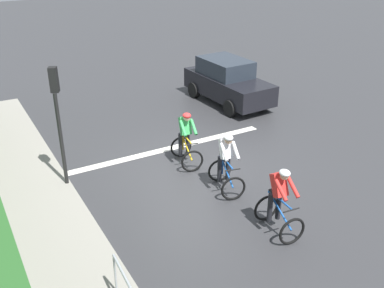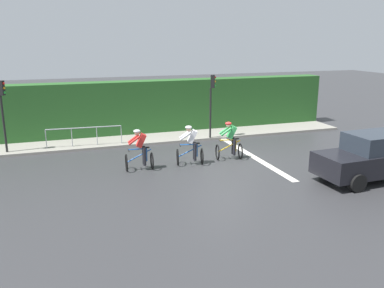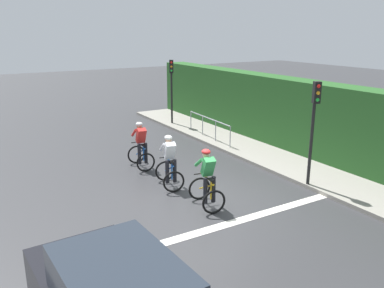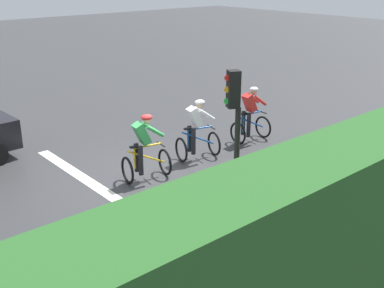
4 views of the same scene
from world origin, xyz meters
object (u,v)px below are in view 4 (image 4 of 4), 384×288
(cyclist_mid, at_px, (144,149))
(traffic_light_near_crossing, at_px, (234,134))
(cyclist_lead, at_px, (250,116))
(cyclist_second, at_px, (197,131))

(cyclist_mid, height_order, traffic_light_near_crossing, traffic_light_near_crossing)
(cyclist_mid, xyz_separation_m, traffic_light_near_crossing, (3.47, -0.48, 1.43))
(cyclist_lead, distance_m, cyclist_second, 2.14)
(cyclist_second, bearing_deg, cyclist_lead, 90.53)
(cyclist_lead, xyz_separation_m, traffic_light_near_crossing, (3.68, -4.47, 1.43))
(cyclist_lead, relative_size, traffic_light_near_crossing, 0.50)
(cyclist_second, height_order, cyclist_mid, same)
(cyclist_lead, relative_size, cyclist_mid, 1.00)
(cyclist_second, distance_m, cyclist_mid, 1.86)
(cyclist_mid, bearing_deg, traffic_light_near_crossing, -7.92)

